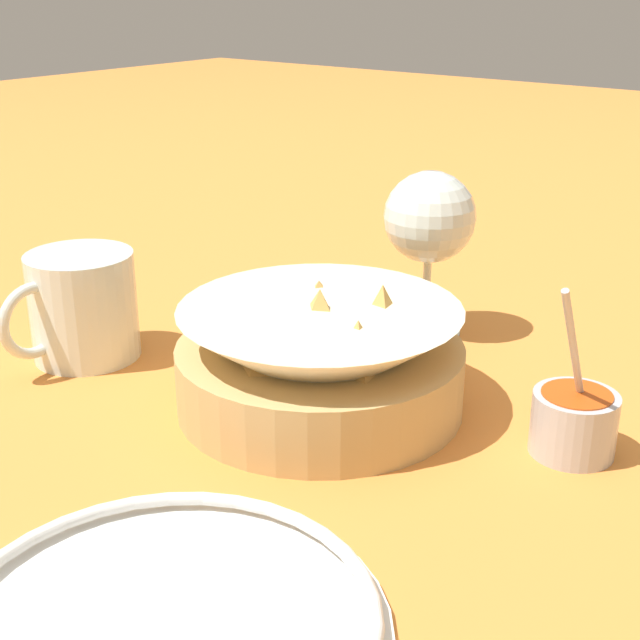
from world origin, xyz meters
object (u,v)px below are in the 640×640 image
object	(u,v)px
food_basket	(321,360)
sauce_cup	(574,420)
wine_glass	(430,222)
side_plate	(161,624)
beer_mug	(82,310)

from	to	relation	value
food_basket	sauce_cup	world-z (taller)	sauce_cup
food_basket	wine_glass	xyz separation A→B (m)	(-0.17, -0.02, 0.06)
wine_glass	side_plate	size ratio (longest dim) A/B	0.64
sauce_cup	side_plate	bearing A→B (deg)	-16.16
wine_glass	beer_mug	size ratio (longest dim) A/B	1.18
food_basket	beer_mug	distance (m)	0.22
sauce_cup	wine_glass	distance (m)	0.24
sauce_cup	beer_mug	distance (m)	0.40
wine_glass	side_plate	world-z (taller)	wine_glass
sauce_cup	beer_mug	bearing A→B (deg)	-75.68
food_basket	wine_glass	distance (m)	0.19
food_basket	wine_glass	bearing A→B (deg)	-174.76
beer_mug	side_plate	size ratio (longest dim) A/B	0.54
side_plate	sauce_cup	bearing A→B (deg)	163.84
sauce_cup	side_plate	distance (m)	0.31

